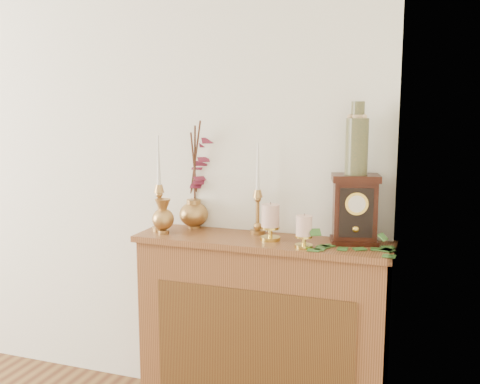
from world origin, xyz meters
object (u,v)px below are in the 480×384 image
at_px(mantel_clock, 355,210).
at_px(ceramic_vase, 357,142).
at_px(ginger_jar, 199,179).
at_px(candlestick_left, 159,200).
at_px(bud_vase, 163,217).
at_px(candlestick_center, 258,204).

bearing_deg(mantel_clock, ceramic_vase, 90.00).
bearing_deg(ginger_jar, candlestick_left, -134.14).
height_order(bud_vase, ceramic_vase, ceramic_vase).
bearing_deg(ceramic_vase, bud_vase, -171.96).
bearing_deg(bud_vase, ginger_jar, 63.69).
xyz_separation_m(candlestick_center, bud_vase, (-0.44, -0.16, -0.06)).
height_order(candlestick_left, bud_vase, candlestick_left).
height_order(candlestick_left, candlestick_center, candlestick_left).
height_order(candlestick_center, bud_vase, candlestick_center).
bearing_deg(candlestick_center, ceramic_vase, -3.27).
relative_size(ginger_jar, ceramic_vase, 1.69).
distance_m(ginger_jar, ceramic_vase, 0.85).
bearing_deg(candlestick_center, bud_vase, -160.41).
relative_size(bud_vase, ceramic_vase, 0.53).
relative_size(bud_vase, ginger_jar, 0.31).
bearing_deg(candlestick_left, bud_vase, -49.29).
bearing_deg(candlestick_center, mantel_clock, -3.61).
relative_size(candlestick_center, ginger_jar, 0.81).
distance_m(candlestick_center, ginger_jar, 0.36).
xyz_separation_m(candlestick_left, bud_vase, (0.05, -0.06, -0.07)).
bearing_deg(mantel_clock, candlestick_left, 170.22).
xyz_separation_m(mantel_clock, ceramic_vase, (-0.00, 0.00, 0.31)).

